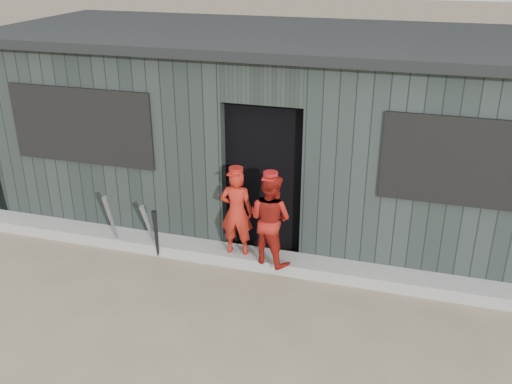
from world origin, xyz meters
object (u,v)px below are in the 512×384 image
(bat_left, at_px, (112,223))
(player_grey_back, at_px, (283,195))
(bat_right, at_px, (156,234))
(player_red_left, at_px, (237,212))
(dugout, at_px, (290,128))
(player_red_right, at_px, (270,219))
(bat_mid, at_px, (149,228))

(bat_left, distance_m, player_grey_back, 2.23)
(bat_right, relative_size, player_red_left, 0.66)
(bat_right, xyz_separation_m, dugout, (1.24, 1.93, 0.92))
(player_red_right, bearing_deg, bat_right, 25.41)
(bat_left, relative_size, player_red_left, 0.78)
(bat_left, relative_size, player_grey_back, 0.63)
(bat_right, xyz_separation_m, player_grey_back, (1.40, 0.92, 0.32))
(player_red_right, distance_m, dugout, 1.90)
(player_red_left, distance_m, player_red_right, 0.46)
(bat_right, distance_m, player_red_right, 1.49)
(player_red_right, bearing_deg, player_grey_back, -66.81)
(bat_left, distance_m, bat_right, 0.63)
(player_red_left, bearing_deg, player_grey_back, -125.81)
(bat_mid, relative_size, player_grey_back, 0.52)
(bat_left, height_order, bat_right, bat_left)
(bat_right, height_order, player_red_left, player_red_left)
(player_grey_back, height_order, dugout, dugout)
(dugout, bearing_deg, player_grey_back, -80.70)
(player_red_left, xyz_separation_m, player_grey_back, (0.41, 0.69, -0.02))
(bat_right, height_order, dugout, dugout)
(bat_left, bearing_deg, player_grey_back, 23.52)
(bat_mid, distance_m, player_grey_back, 1.78)
(player_grey_back, bearing_deg, player_red_left, 62.09)
(bat_left, xyz_separation_m, player_red_right, (2.07, 0.10, 0.30))
(player_red_left, distance_m, player_grey_back, 0.81)
(player_red_left, bearing_deg, bat_mid, -2.30)
(bat_mid, relative_size, bat_right, 0.97)
(bat_left, height_order, player_red_left, player_red_left)
(bat_left, distance_m, bat_mid, 0.48)
(player_red_right, height_order, dugout, dugout)
(player_red_left, xyz_separation_m, dugout, (0.24, 1.71, 0.58))
(bat_left, bearing_deg, dugout, 45.54)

